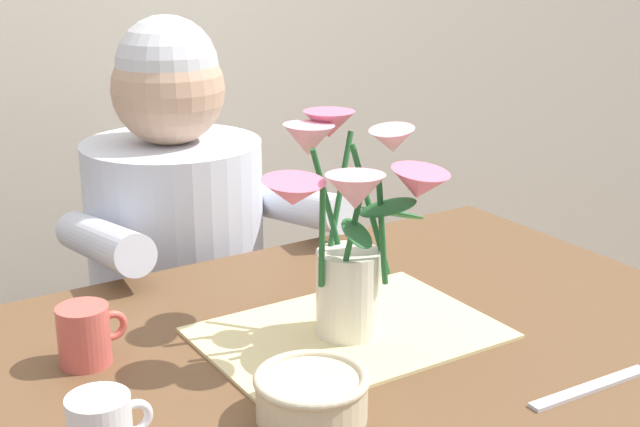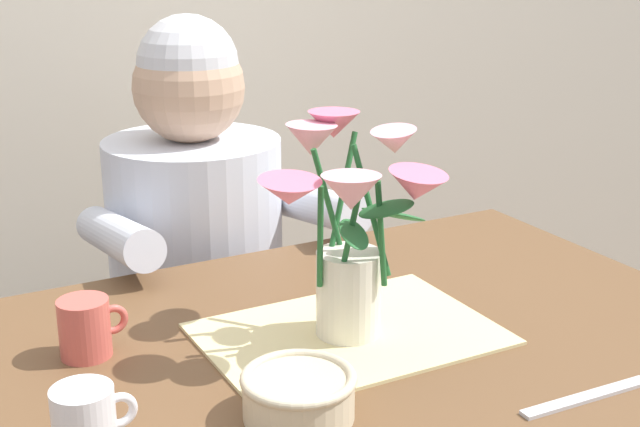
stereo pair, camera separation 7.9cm
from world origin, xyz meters
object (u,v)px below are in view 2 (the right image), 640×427
(seated_person, at_px, (200,304))
(ceramic_bowl, at_px, (299,394))
(ceramic_mug, at_px, (86,328))
(coffee_cup, at_px, (86,422))
(dinner_knife, at_px, (586,397))
(flower_vase, at_px, (348,224))

(seated_person, distance_m, ceramic_bowl, 0.79)
(seated_person, relative_size, ceramic_mug, 12.20)
(coffee_cup, distance_m, ceramic_mug, 0.24)
(seated_person, xyz_separation_m, dinner_knife, (0.17, -0.87, 0.18))
(dinner_knife, bearing_deg, flower_vase, 123.02)
(flower_vase, height_order, ceramic_mug, flower_vase)
(seated_person, relative_size, dinner_knife, 5.97)
(ceramic_mug, bearing_deg, dinner_knife, -38.60)
(dinner_knife, height_order, coffee_cup, coffee_cup)
(coffee_cup, xyz_separation_m, ceramic_mug, (0.06, 0.23, 0.00))
(dinner_knife, bearing_deg, coffee_cup, 165.08)
(dinner_knife, bearing_deg, ceramic_mug, 143.08)
(flower_vase, distance_m, coffee_cup, 0.42)
(flower_vase, bearing_deg, coffee_cup, -163.54)
(ceramic_bowl, height_order, dinner_knife, ceramic_bowl)
(flower_vase, bearing_deg, ceramic_mug, 160.23)
(dinner_knife, bearing_deg, ceramic_bowl, 160.04)
(seated_person, height_order, flower_vase, seated_person)
(seated_person, xyz_separation_m, ceramic_mug, (-0.33, -0.47, 0.22))
(coffee_cup, bearing_deg, dinner_knife, -16.60)
(flower_vase, relative_size, ceramic_bowl, 2.21)
(flower_vase, height_order, dinner_knife, flower_vase)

